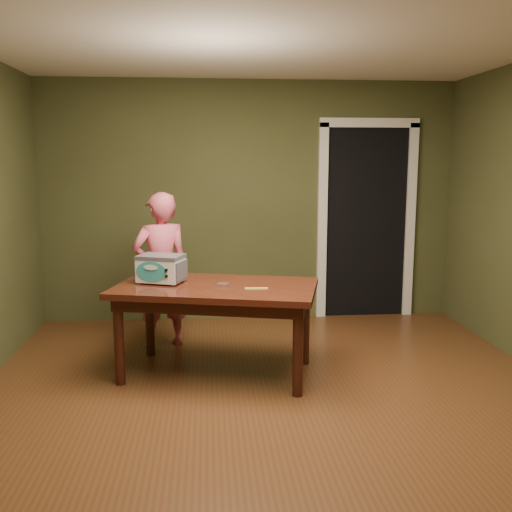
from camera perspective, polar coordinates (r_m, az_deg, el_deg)
The scene contains 8 objects.
floor at distance 4.14m, azimuth 2.13°, elevation -15.42°, with size 5.00×5.00×0.00m, color #523417.
room_shell at distance 3.75m, azimuth 2.30°, elevation 8.93°, with size 4.52×5.02×2.61m.
doorway at distance 6.78m, azimuth 10.26°, elevation 3.53°, with size 1.10×0.66×2.25m.
dining_table at distance 4.65m, azimuth -4.00°, elevation -4.12°, with size 1.77×1.26×0.75m.
toy_oven at distance 4.75m, azimuth -9.49°, elevation -1.16°, with size 0.43×0.36×0.23m.
baking_pan at distance 4.59m, azimuth -3.32°, elevation -2.86°, with size 0.10×0.10×0.02m.
spatula at distance 4.48m, azimuth 0.03°, elevation -3.26°, with size 0.18×0.03×0.01m, color #FFF66E.
child at distance 5.40m, azimuth -9.47°, elevation -1.43°, with size 0.53×0.35×1.46m, color #DE5B72.
Camera 1 is at (-0.47, -3.72, 1.74)m, focal length 40.00 mm.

